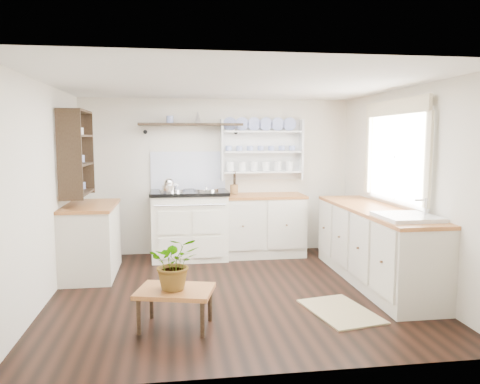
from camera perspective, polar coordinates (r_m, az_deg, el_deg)
The scene contains 19 objects.
floor at distance 5.40m, azimuth -0.69°, elevation -11.99°, with size 4.00×3.80×0.01m, color black.
wall_back at distance 7.04m, azimuth -2.71°, elevation 1.91°, with size 4.00×0.02×2.30m, color silver.
wall_right at distance 5.76m, azimuth 19.42°, elevation 0.52°, with size 0.02×3.80×2.30m, color silver.
wall_left at distance 5.29m, azimuth -22.75°, elevation -0.13°, with size 0.02×3.80×2.30m, color silver.
ceiling at distance 5.16m, azimuth -0.73°, elevation 13.03°, with size 4.00×3.80×0.01m, color white.
window at distance 5.85m, azimuth 18.45°, elevation 4.71°, with size 0.08×1.55×1.22m.
aga_cooker at distance 6.77m, azimuth -6.18°, elevation -3.90°, with size 1.09×0.76×1.01m.
back_cabinets at distance 6.91m, azimuth 2.53°, elevation -3.94°, with size 1.27×0.63×0.90m.
right_cabinets at distance 5.83m, azimuth 16.07°, elevation -6.17°, with size 0.62×2.43×0.90m.
belfast_sink at distance 5.10m, azimuth 19.64°, elevation -4.20°, with size 0.55×0.60×0.45m.
left_cabinets at distance 6.20m, azimuth -17.68°, elevation -5.47°, with size 0.62×1.13×0.90m.
plate_rack at distance 7.07m, azimuth 2.58°, elevation 5.22°, with size 1.20×0.22×0.90m.
high_shelf at distance 6.87m, azimuth -6.00°, elevation 8.10°, with size 1.50×0.29×0.16m.
left_shelving at distance 6.10m, azimuth -19.33°, elevation 4.60°, with size 0.28×0.80×1.05m, color black.
kettle at distance 6.57m, azimuth -8.64°, elevation 0.59°, with size 0.19×0.19×0.23m, color silver, non-canonical shape.
utensil_crock at distance 6.86m, azimuth -0.73°, elevation 0.35°, with size 0.12×0.12×0.14m, color brown.
center_table at distance 4.38m, azimuth -7.89°, elevation -12.18°, with size 0.77×0.63×0.36m.
potted_plant at distance 4.29m, azimuth -7.95°, elevation -8.54°, with size 0.44×0.38×0.48m, color #3F7233.
floor_rug at distance 4.90m, azimuth 12.14°, elevation -14.02°, with size 0.55×0.85×0.02m, color #998659.
Camera 1 is at (-0.66, -5.08, 1.72)m, focal length 35.00 mm.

